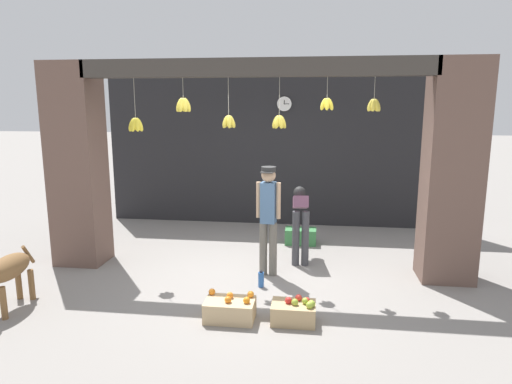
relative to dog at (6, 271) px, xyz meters
name	(u,v)px	position (x,y,z in m)	size (l,w,h in m)	color
ground_plane	(252,277)	(2.67, 1.40, -0.49)	(60.00, 60.00, 0.00)	gray
shop_back_wall	(273,150)	(2.67, 4.34, 1.00)	(6.59, 0.12, 2.97)	#232326
shop_pillar_left	(77,166)	(0.03, 1.70, 1.00)	(0.70, 0.60, 2.97)	brown
shop_pillar_right	(452,173)	(5.32, 1.70, 1.00)	(0.70, 0.60, 2.97)	brown
storefront_awning	(251,73)	(2.64, 1.52, 2.29)	(4.69, 0.28, 0.98)	#3D3833
dog	(6,271)	(0.00, 0.00, 0.00)	(0.30, 1.01, 0.71)	brown
shopkeeper	(268,213)	(2.89, 1.52, 0.41)	(0.34, 0.26, 1.54)	#6B665B
worker_stooping	(300,215)	(3.31, 2.19, 0.23)	(0.28, 0.82, 1.08)	#424247
fruit_crate_oranges	(230,309)	(2.61, 0.11, -0.37)	(0.55, 0.36, 0.30)	tan
fruit_crate_apples	(294,312)	(3.32, 0.13, -0.36)	(0.49, 0.35, 0.29)	tan
produce_box_green	(301,236)	(3.29, 3.03, -0.35)	(0.53, 0.33, 0.26)	#387A42
water_bottle	(261,279)	(2.84, 1.07, -0.38)	(0.08, 0.08, 0.22)	#2D60AD
wall_clock	(284,104)	(2.90, 4.27, 1.89)	(0.29, 0.03, 0.29)	black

